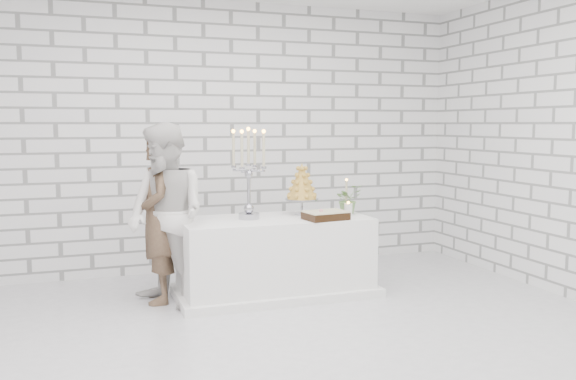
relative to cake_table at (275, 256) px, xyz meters
The scene contains 12 objects.
ground 1.40m from the cake_table, 108.20° to the right, with size 6.00×5.00×0.01m, color silver.
wall_back 1.71m from the cake_table, 109.02° to the left, with size 6.00×0.01×3.00m, color white.
wall_front 3.97m from the cake_table, 96.35° to the right, with size 6.00×0.01×3.00m, color white.
cake_table is the anchor object (origin of this frame).
groom 1.17m from the cake_table, behind, with size 0.58×0.38×1.58m, color #503A2A.
bride 1.13m from the cake_table, behind, with size 0.81×0.63×1.66m, color silver.
candelabra 0.85m from the cake_table, behind, with size 0.35×0.35×0.87m, color #9E9EA8, non-canonical shape.
croquembouche 0.72m from the cake_table, 19.80° to the left, with size 0.33×0.33×0.51m, color #A37728, non-canonical shape.
chocolate_cake 0.64m from the cake_table, 31.02° to the right, with size 0.39×0.28×0.08m, color black.
pillar_candle 0.85m from the cake_table, ahead, with size 0.08×0.08×0.12m, color white.
extra_taper 0.99m from the cake_table, 10.15° to the left, with size 0.06×0.06×0.32m, color #C4BB94.
flowers 0.93m from the cake_table, ahead, with size 0.26×0.23×0.29m, color #426F3C.
Camera 1 is at (-1.36, -4.15, 1.65)m, focal length 37.60 mm.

